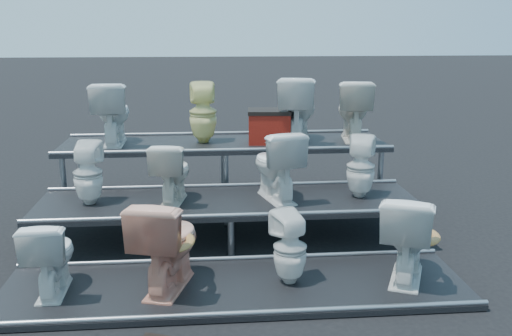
{
  "coord_description": "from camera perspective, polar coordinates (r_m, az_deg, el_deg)",
  "views": [
    {
      "loc": [
        -0.24,
        -6.07,
        2.34
      ],
      "look_at": [
        0.31,
        0.1,
        0.8
      ],
      "focal_mm": 40.0,
      "sensor_mm": 36.0,
      "label": 1
    }
  ],
  "objects": [
    {
      "name": "ground",
      "position": [
        6.51,
        -2.7,
        -7.09
      ],
      "size": [
        80.0,
        80.0,
        0.0
      ],
      "primitive_type": "plane",
      "color": "black",
      "rests_on": "ground"
    },
    {
      "name": "tier_front",
      "position": [
        5.31,
        -2.07,
        -11.83
      ],
      "size": [
        4.2,
        1.2,
        0.06
      ],
      "primitive_type": "cube",
      "color": "black",
      "rests_on": "ground"
    },
    {
      "name": "tier_mid",
      "position": [
        6.43,
        -2.72,
        -5.18
      ],
      "size": [
        4.2,
        1.2,
        0.46
      ],
      "primitive_type": "cube",
      "color": "black",
      "rests_on": "ground"
    },
    {
      "name": "toilet_9",
      "position": [
        7.45,
        -5.33,
        5.54
      ],
      "size": [
        0.36,
        0.37,
        0.79
      ],
      "primitive_type": "imported",
      "rotation": [
        0.0,
        0.0,
        3.16
      ],
      "color": "#EBE794",
      "rests_on": "tier_back"
    },
    {
      "name": "toilet_8",
      "position": [
        7.54,
        -14.19,
        5.33
      ],
      "size": [
        0.45,
        0.79,
        0.8
      ],
      "primitive_type": "imported",
      "rotation": [
        0.0,
        0.0,
        3.15
      ],
      "color": "white",
      "rests_on": "tier_back"
    },
    {
      "name": "red_crate",
      "position": [
        7.44,
        1.34,
        4.02
      ],
      "size": [
        0.57,
        0.47,
        0.38
      ],
      "primitive_type": "cube",
      "rotation": [
        0.0,
        0.0,
        -0.09
      ],
      "color": "maroon",
      "rests_on": "tier_back"
    },
    {
      "name": "toilet_7",
      "position": [
        6.49,
        10.43,
        0.13
      ],
      "size": [
        0.4,
        0.41,
        0.7
      ],
      "primitive_type": "imported",
      "rotation": [
        0.0,
        0.0,
        2.8
      ],
      "color": "white",
      "rests_on": "tier_mid"
    },
    {
      "name": "toilet_10",
      "position": [
        7.54,
        4.21,
        5.92
      ],
      "size": [
        0.66,
        0.93,
        0.85
      ],
      "primitive_type": "imported",
      "rotation": [
        0.0,
        0.0,
        2.9
      ],
      "color": "white",
      "rests_on": "tier_back"
    },
    {
      "name": "toilet_2",
      "position": [
        5.2,
        3.41,
        -7.96
      ],
      "size": [
        0.39,
        0.4,
        0.68
      ],
      "primitive_type": "imported",
      "rotation": [
        0.0,
        0.0,
        3.5
      ],
      "color": "white",
      "rests_on": "tier_front"
    },
    {
      "name": "toilet_3",
      "position": [
        5.44,
        14.93,
        -6.58
      ],
      "size": [
        0.75,
        0.93,
        0.83
      ],
      "primitive_type": "imported",
      "rotation": [
        0.0,
        0.0,
        2.72
      ],
      "color": "white",
      "rests_on": "tier_front"
    },
    {
      "name": "tier_back",
      "position": [
        7.62,
        -3.17,
        -0.55
      ],
      "size": [
        4.2,
        1.2,
        0.86
      ],
      "primitive_type": "cube",
      "color": "black",
      "rests_on": "ground"
    },
    {
      "name": "toilet_1",
      "position": [
        5.13,
        -8.89,
        -7.38
      ],
      "size": [
        0.69,
        0.93,
        0.85
      ],
      "primitive_type": "imported",
      "rotation": [
        0.0,
        0.0,
        2.86
      ],
      "color": "#EC9E82",
      "rests_on": "tier_front"
    },
    {
      "name": "toilet_11",
      "position": [
        7.7,
        9.69,
        5.73
      ],
      "size": [
        0.54,
        0.83,
        0.8
      ],
      "primitive_type": "imported",
      "rotation": [
        0.0,
        0.0,
        3.01
      ],
      "color": "silver",
      "rests_on": "tier_back"
    },
    {
      "name": "toilet_5",
      "position": [
        6.27,
        -8.43,
        -0.41
      ],
      "size": [
        0.48,
        0.71,
        0.67
      ],
      "primitive_type": "imported",
      "rotation": [
        0.0,
        0.0,
        2.97
      ],
      "color": "silver",
      "rests_on": "tier_mid"
    },
    {
      "name": "toilet_4",
      "position": [
        6.39,
        -16.46,
        -0.5
      ],
      "size": [
        0.34,
        0.34,
        0.69
      ],
      "primitive_type": "imported",
      "rotation": [
        0.0,
        0.0,
        3.06
      ],
      "color": "white",
      "rests_on": "tier_mid"
    },
    {
      "name": "toilet_6",
      "position": [
        6.3,
        2.02,
        0.33
      ],
      "size": [
        0.62,
        0.86,
        0.79
      ],
      "primitive_type": "imported",
      "rotation": [
        0.0,
        0.0,
        3.4
      ],
      "color": "white",
      "rests_on": "tier_mid"
    },
    {
      "name": "toilet_0",
      "position": [
        5.33,
        -19.86,
        -8.21
      ],
      "size": [
        0.4,
        0.68,
        0.69
      ],
      "primitive_type": "imported",
      "rotation": [
        0.0,
        0.0,
        3.16
      ],
      "color": "white",
      "rests_on": "tier_front"
    }
  ]
}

